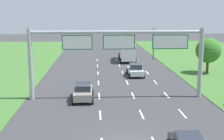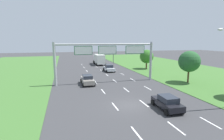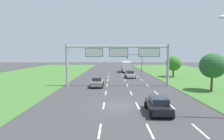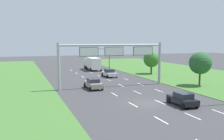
# 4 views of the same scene
# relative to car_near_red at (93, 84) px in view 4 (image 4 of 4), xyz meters

# --- Properties ---
(ground_plane) EXTENTS (200.00, 200.00, 0.00)m
(ground_plane) POSITION_rel_car_near_red_xyz_m (3.34, -10.81, -0.80)
(ground_plane) COLOR #38383A
(grass_verge_right) EXTENTS (24.00, 120.00, 0.06)m
(grass_verge_right) POSITION_rel_car_near_red_xyz_m (24.34, -0.81, -0.77)
(grass_verge_right) COLOR #3D6B2D
(grass_verge_right) RESTS_ON ground_plane
(lane_dashes_inner_left) EXTENTS (0.14, 56.40, 0.01)m
(lane_dashes_inner_left) POSITION_rel_car_near_red_xyz_m (1.59, -1.81, -0.79)
(lane_dashes_inner_left) COLOR white
(lane_dashes_inner_left) RESTS_ON ground_plane
(lane_dashes_inner_right) EXTENTS (0.14, 56.40, 0.01)m
(lane_dashes_inner_right) POSITION_rel_car_near_red_xyz_m (5.09, -1.81, -0.79)
(lane_dashes_inner_right) COLOR white
(lane_dashes_inner_right) RESTS_ON ground_plane
(lane_dashes_slip) EXTENTS (0.14, 56.40, 0.01)m
(lane_dashes_slip) POSITION_rel_car_near_red_xyz_m (8.59, -1.81, -0.79)
(lane_dashes_slip) COLOR white
(lane_dashes_slip) RESTS_ON ground_plane
(car_near_red) EXTENTS (2.04, 4.38, 1.57)m
(car_near_red) POSITION_rel_car_near_red_xyz_m (0.00, 0.00, 0.00)
(car_near_red) COLOR gray
(car_near_red) RESTS_ON ground_plane
(car_lead_silver) EXTENTS (2.15, 4.03, 1.50)m
(car_lead_silver) POSITION_rel_car_near_red_xyz_m (6.64, -13.08, -0.04)
(car_lead_silver) COLOR black
(car_lead_silver) RESTS_ON ground_plane
(car_mid_lane) EXTENTS (2.08, 4.45, 1.64)m
(car_mid_lane) POSITION_rel_car_near_red_xyz_m (6.60, 11.13, 0.02)
(car_mid_lane) COLOR silver
(car_mid_lane) RESTS_ON ground_plane
(box_truck) EXTENTS (2.83, 7.98, 3.14)m
(box_truck) POSITION_rel_car_near_red_xyz_m (6.78, 23.96, 0.91)
(box_truck) COLOR silver
(box_truck) RESTS_ON ground_plane
(sign_gantry) EXTENTS (17.24, 0.44, 7.00)m
(sign_gantry) POSITION_rel_car_near_red_xyz_m (3.57, 0.37, 4.17)
(sign_gantry) COLOR #9EA0A5
(sign_gantry) RESTS_ON ground_plane
(traffic_light_mast) EXTENTS (4.76, 0.49, 5.60)m
(traffic_light_mast) POSITION_rel_car_near_red_xyz_m (9.69, 25.04, 3.07)
(traffic_light_mast) COLOR #47494F
(traffic_light_mast) RESTS_ON ground_plane
(roadside_tree_mid) EXTENTS (3.59, 3.59, 5.50)m
(roadside_tree_mid) POSITION_rel_car_near_red_xyz_m (16.94, -3.49, 2.90)
(roadside_tree_mid) COLOR #513823
(roadside_tree_mid) RESTS_ON ground_plane
(roadside_tree_far) EXTENTS (3.47, 3.47, 4.98)m
(roadside_tree_far) POSITION_rel_car_near_red_xyz_m (16.87, 12.23, 2.43)
(roadside_tree_far) COLOR #513823
(roadside_tree_far) RESTS_ON ground_plane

